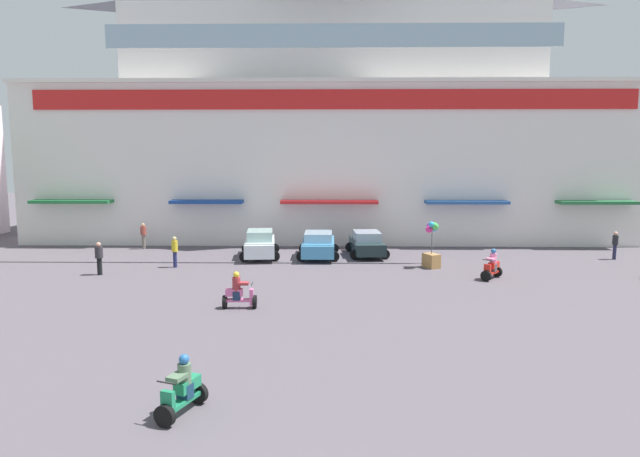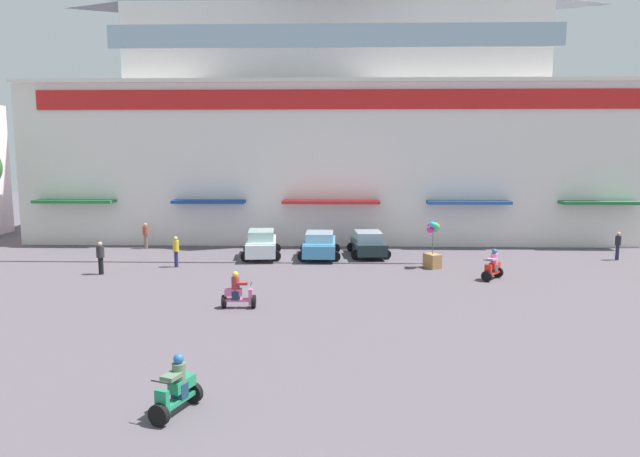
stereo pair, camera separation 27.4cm
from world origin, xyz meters
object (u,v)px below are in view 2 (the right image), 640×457
Objects in this scene: parked_car_1 at (320,245)px; pedestrian_3 at (176,249)px; pedestrian_0 at (618,244)px; pedestrian_2 at (146,234)px; balloon_vendor_cart at (433,247)px; scooter_rider_7 at (177,390)px; parked_car_0 at (261,244)px; parked_car_2 at (368,244)px; scooter_rider_1 at (493,267)px; pedestrian_1 at (100,256)px; scooter_rider_3 at (238,293)px.

parked_car_1 is 2.58× the size of pedestrian_3.
pedestrian_2 is at bearing 173.87° from pedestrian_0.
balloon_vendor_cart is (17.24, -5.54, 0.17)m from pedestrian_2.
pedestrian_3 reaches higher than scooter_rider_7.
parked_car_0 is 3.40m from parked_car_1.
pedestrian_3 reaches higher than pedestrian_0.
pedestrian_3 is at bearing -158.28° from parked_car_1.
parked_car_0 is at bearing 91.79° from scooter_rider_7.
pedestrian_0 is at bearing 13.01° from balloon_vendor_cart.
pedestrian_2 is (-14.01, 2.10, 0.20)m from parked_car_2.
scooter_rider_1 is at bearing -47.60° from balloon_vendor_cart.
parked_car_2 is at bearing 19.15° from pedestrian_3.
parked_car_2 reaches higher than scooter_rider_7.
balloon_vendor_cart is (13.69, 0.19, 0.14)m from pedestrian_3.
parked_car_2 is 14.17m from pedestrian_2.
parked_car_0 is 2.62× the size of pedestrian_1.
pedestrian_2 reaches higher than scooter_rider_7.
parked_car_0 is at bearing 163.87° from balloon_vendor_cart.
parked_car_2 is at bearing 176.26° from pedestrian_0.
scooter_rider_7 is at bearing -88.21° from parked_car_0.
scooter_rider_7 is 0.62× the size of balloon_vendor_cart.
scooter_rider_3 is 9.98m from pedestrian_1.
scooter_rider_7 is 0.93× the size of pedestrian_1.
scooter_rider_1 is 0.96× the size of scooter_rider_7.
pedestrian_2 is at bearing 160.16° from parked_car_0.
pedestrian_1 is at bearing 178.26° from scooter_rider_1.
parked_car_2 is 2.50× the size of pedestrian_3.
balloon_vendor_cart is at bearing -17.82° from pedestrian_2.
scooter_rider_7 is at bearing -127.80° from scooter_rider_1.
scooter_rider_3 is at bearing -36.87° from pedestrian_1.
scooter_rider_7 is at bearing -134.92° from pedestrian_0.
parked_car_0 is 13.14m from scooter_rider_1.
pedestrian_1 is (-19.45, 0.59, 0.33)m from scooter_rider_1.
pedestrian_3 is at bearing -160.85° from parked_car_2.
pedestrian_1 reaches higher than scooter_rider_7.
pedestrian_3 reaches higher than pedestrian_1.
scooter_rider_3 is at bearing -59.30° from pedestrian_3.
pedestrian_2 is at bearing 121.15° from scooter_rider_3.
parked_car_0 is 10.85m from scooter_rider_3.
parked_car_0 is at bearing -19.84° from pedestrian_2.
scooter_rider_1 is 16.35m from pedestrian_3.
parked_car_1 is at bearing 24.41° from pedestrian_1.
scooter_rider_3 is (-2.90, -10.93, -0.16)m from parked_car_1.
parked_car_2 is at bearing 6.33° from parked_car_0.
pedestrian_1 reaches higher than parked_car_2.
pedestrian_2 is 0.65× the size of balloon_vendor_cart.
parked_car_2 is (6.27, 0.70, -0.06)m from parked_car_0.
scooter_rider_3 is at bearing -151.93° from pedestrian_0.
scooter_rider_3 is at bearing 90.83° from scooter_rider_7.
pedestrian_3 is at bearing -173.71° from pedestrian_0.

